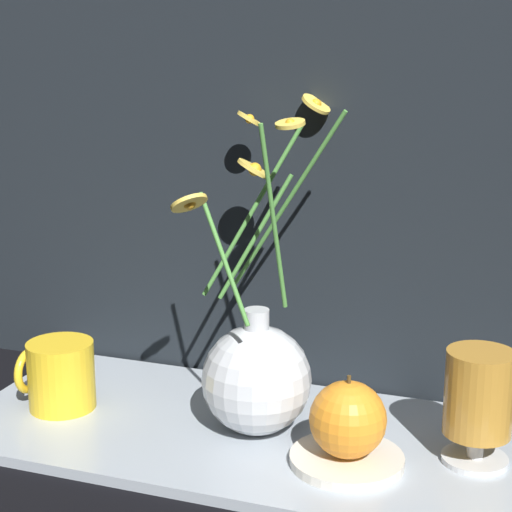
% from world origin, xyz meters
% --- Properties ---
extents(ground_plane, '(6.00, 6.00, 0.00)m').
position_xyz_m(ground_plane, '(0.00, 0.00, 0.00)').
color(ground_plane, black).
extents(shelf, '(0.68, 0.30, 0.01)m').
position_xyz_m(shelf, '(0.00, 0.00, 0.01)').
color(shelf, '#9EA8B2').
rests_on(shelf, ground_plane).
extents(vase_with_flowers, '(0.16, 0.25, 0.37)m').
position_xyz_m(vase_with_flowers, '(-0.00, 0.00, 0.08)').
color(vase_with_flowers, silver).
rests_on(vase_with_flowers, shelf).
extents(yellow_mug, '(0.09, 0.08, 0.08)m').
position_xyz_m(yellow_mug, '(-0.24, -0.02, 0.05)').
color(yellow_mug, yellow).
rests_on(yellow_mug, shelf).
extents(tea_glass, '(0.07, 0.07, 0.12)m').
position_xyz_m(tea_glass, '(0.24, 0.01, 0.08)').
color(tea_glass, silver).
rests_on(tea_glass, shelf).
extents(saucer_plate, '(0.12, 0.12, 0.01)m').
position_xyz_m(saucer_plate, '(0.11, -0.04, 0.02)').
color(saucer_plate, silver).
rests_on(saucer_plate, shelf).
extents(orange_fruit, '(0.08, 0.08, 0.09)m').
position_xyz_m(orange_fruit, '(0.11, -0.04, 0.06)').
color(orange_fruit, orange).
rests_on(orange_fruit, saucer_plate).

